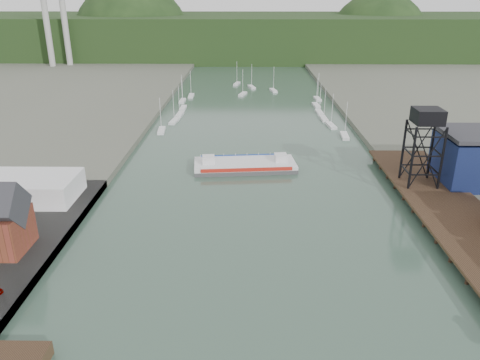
{
  "coord_description": "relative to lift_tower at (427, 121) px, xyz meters",
  "views": [
    {
      "loc": [
        -1.35,
        -34.37,
        39.61
      ],
      "look_at": [
        -2.7,
        54.45,
        4.0
      ],
      "focal_mm": 35.0,
      "sensor_mm": 36.0,
      "label": 1
    }
  ],
  "objects": [
    {
      "name": "white_shed",
      "position": [
        -79.0,
        -8.0,
        -11.8
      ],
      "size": [
        18.0,
        12.0,
        4.5
      ],
      "primitive_type": "cube",
      "color": "silver",
      "rests_on": "west_quay"
    },
    {
      "name": "east_pier",
      "position": [
        2.0,
        -13.0,
        -13.75
      ],
      "size": [
        14.0,
        70.0,
        2.45
      ],
      "color": "black",
      "rests_on": "ground"
    },
    {
      "name": "distant_hills",
      "position": [
        -38.98,
        243.35,
        -5.27
      ],
      "size": [
        500.0,
        120.0,
        80.0
      ],
      "color": "black",
      "rests_on": "ground"
    },
    {
      "name": "chain_ferry",
      "position": [
        -36.79,
        13.79,
        -14.65
      ],
      "size": [
        25.09,
        12.01,
        3.49
      ],
      "rotation": [
        0.0,
        0.0,
        0.1
      ],
      "color": "#434445",
      "rests_on": "ground"
    },
    {
      "name": "lift_tower",
      "position": [
        0.0,
        0.0,
        0.0
      ],
      "size": [
        6.5,
        6.5,
        16.0
      ],
      "color": "black",
      "rests_on": "east_pier"
    },
    {
      "name": "marina_sailboats",
      "position": [
        -34.92,
        80.46,
        -15.3
      ],
      "size": [
        57.71,
        92.65,
        0.9
      ],
      "color": "silver",
      "rests_on": "ground"
    },
    {
      "name": "smokestacks",
      "position": [
        -141.0,
        174.5,
        14.35
      ],
      "size": [
        11.2,
        8.2,
        60.0
      ],
      "color": "#A5A4A0",
      "rests_on": "ground"
    }
  ]
}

